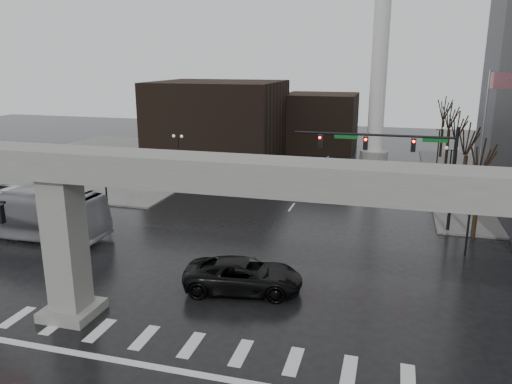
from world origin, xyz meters
TOP-DOWN VIEW (x-y plane):
  - ground at (0.00, 0.00)m, footprint 160.00×160.00m
  - sidewalk_nw at (-26.00, 36.00)m, footprint 28.00×36.00m
  - elevated_guideway at (1.26, 0.00)m, footprint 48.00×2.60m
  - building_far_left at (-14.00, 42.00)m, footprint 16.00×14.00m
  - building_far_mid at (-2.00, 52.00)m, footprint 10.00×10.00m
  - smokestack at (6.00, 46.00)m, footprint 3.60×3.60m
  - signal_mast_arm at (8.99, 18.80)m, footprint 12.12×0.43m
  - flagpole_assembly at (15.29, 22.00)m, footprint 2.06×0.12m
  - lamp_right_0 at (13.50, 14.00)m, footprint 1.22×0.32m
  - lamp_right_1 at (13.50, 28.00)m, footprint 1.22×0.32m
  - lamp_right_2 at (13.50, 42.00)m, footprint 1.22×0.32m
  - lamp_left_0 at (-13.50, 14.00)m, footprint 1.22×0.32m
  - lamp_left_1 at (-13.50, 28.00)m, footprint 1.22×0.32m
  - lamp_left_2 at (-13.50, 42.00)m, footprint 1.22×0.32m
  - tree_right_0 at (14.53, 18.02)m, footprint 1.09×1.58m
  - tree_right_1 at (14.53, 26.02)m, footprint 1.09×1.61m
  - tree_right_2 at (14.53, 34.02)m, footprint 1.10×1.63m
  - tree_right_3 at (14.53, 42.02)m, footprint 1.11×1.66m
  - tree_right_4 at (14.53, 50.02)m, footprint 1.12×1.69m
  - pickup_truck at (0.68, 5.03)m, footprint 7.10×4.13m
  - city_bus at (-17.75, 9.44)m, footprint 13.29×3.37m

SIDE VIEW (x-z plane):
  - ground at x=0.00m, z-range 0.00..0.00m
  - sidewalk_nw at x=-26.00m, z-range 0.00..0.15m
  - pickup_truck at x=0.68m, z-range 0.00..1.86m
  - city_bus at x=-17.75m, z-range 0.00..3.68m
  - tree_right_0 at x=14.53m, z-range -0.97..6.54m
  - tree_right_1 at x=14.53m, z-range -0.99..6.69m
  - tree_right_2 at x=14.53m, z-range -1.01..6.84m
  - tree_right_3 at x=14.53m, z-range -1.03..6.99m
  - tree_right_4 at x=14.53m, z-range -1.05..7.14m
  - lamp_right_0 at x=13.50m, z-range 0.92..6.03m
  - lamp_right_1 at x=13.50m, z-range 0.92..6.03m
  - lamp_right_2 at x=13.50m, z-range 0.92..6.03m
  - lamp_left_0 at x=-13.50m, z-range 0.92..6.03m
  - lamp_left_1 at x=-13.50m, z-range 0.92..6.03m
  - lamp_left_2 at x=-13.50m, z-range 0.92..6.03m
  - building_far_mid at x=-2.00m, z-range 0.00..8.00m
  - building_far_left at x=-14.00m, z-range 0.00..10.00m
  - signal_mast_arm at x=8.99m, z-range 1.83..9.83m
  - elevated_guideway at x=1.26m, z-range 2.53..11.23m
  - flagpole_assembly at x=15.29m, z-range 1.53..13.53m
  - smokestack at x=6.00m, z-range -1.65..28.35m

